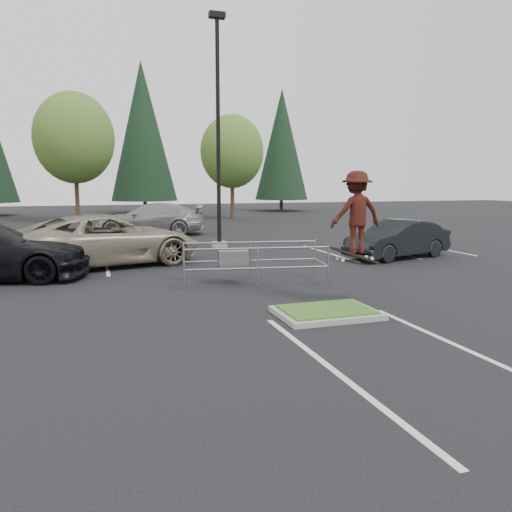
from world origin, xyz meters
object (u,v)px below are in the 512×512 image
object	(u,v)px
skateboarder	(356,213)
car_r_charc	(398,239)
light_pole	(218,146)
cart_corral	(238,259)
decid_b	(74,141)
car_far_silver	(151,219)
conif_c	(282,145)
car_l_tan	(106,240)
decid_c	(232,154)
conif_b	(143,131)

from	to	relation	value
skateboarder	car_r_charc	bearing A→B (deg)	-131.61
light_pole	skateboarder	xyz separation A→B (m)	(0.70, -11.08, -2.34)
cart_corral	decid_b	bearing A→B (deg)	110.21
decid_b	car_r_charc	distance (m)	27.17
car_r_charc	car_far_silver	size ratio (longest dim) A/B	0.74
car_r_charc	car_far_silver	xyz separation A→B (m)	(-8.23, 12.15, 0.14)
conif_c	skateboarder	distance (m)	40.91
light_pole	car_r_charc	xyz separation A→B (m)	(6.00, -5.00, -3.81)
skateboarder	conif_c	bearing A→B (deg)	-108.89
skateboarder	car_r_charc	xyz separation A→B (m)	(5.30, 6.08, -1.47)
decid_b	car_l_tan	xyz separation A→B (m)	(1.51, -21.91, -5.13)
cart_corral	car_l_tan	world-z (taller)	car_l_tan
decid_b	cart_corral	size ratio (longest dim) A/B	2.21
decid_c	car_far_silver	bearing A→B (deg)	-125.86
car_l_tan	car_r_charc	distance (m)	11.12
conif_b	car_r_charc	size ratio (longest dim) A/B	3.19
conif_c	skateboarder	xyz separation A→B (m)	(-12.80, -38.58, -4.63)
car_l_tan	car_r_charc	world-z (taller)	car_l_tan
decid_b	cart_corral	world-z (taller)	decid_b
light_pole	conif_b	distance (m)	28.69
light_pole	car_r_charc	distance (m)	8.69
light_pole	cart_corral	world-z (taller)	light_pole
decid_b	skateboarder	size ratio (longest dim) A/B	4.21
car_r_charc	car_far_silver	world-z (taller)	car_far_silver
decid_c	skateboarder	xyz separation A→B (m)	(-4.79, -28.91, -3.03)
conif_c	car_far_silver	bearing A→B (deg)	-127.70
decid_c	car_l_tan	size ratio (longest dim) A/B	1.27
decid_b	skateboarder	world-z (taller)	decid_b
decid_b	car_r_charc	world-z (taller)	decid_b
light_pole	conif_c	size ratio (longest dim) A/B	0.81
decid_c	decid_b	bearing A→B (deg)	176.66
conif_b	conif_c	bearing A→B (deg)	-4.09
light_pole	decid_c	bearing A→B (deg)	72.89
conif_b	cart_corral	world-z (taller)	conif_b
car_l_tan	skateboarder	bearing A→B (deg)	-158.53
decid_b	decid_c	xyz separation A→B (m)	(12.00, -0.70, -0.79)
cart_corral	skateboarder	size ratio (longest dim) A/B	1.90
decid_b	car_far_silver	xyz separation A→B (m)	(4.28, -11.38, -5.15)
skateboarder	car_far_silver	bearing A→B (deg)	-81.41
car_l_tan	car_r_charc	size ratio (longest dim) A/B	1.45
conif_c	conif_b	bearing A→B (deg)	175.91
cart_corral	car_far_silver	xyz separation A→B (m)	(-0.84, 15.08, 0.15)
conif_b	car_far_silver	bearing A→B (deg)	-94.62
decid_c	car_far_silver	xyz separation A→B (m)	(-7.72, -10.68, -4.36)
decid_c	car_far_silver	size ratio (longest dim) A/B	1.36
skateboarder	decid_b	bearing A→B (deg)	-76.85
light_pole	decid_c	size ratio (longest dim) A/B	1.21
light_pole	conif_b	bearing A→B (deg)	91.01
decid_b	conif_c	distance (m)	21.94
decid_c	conif_b	world-z (taller)	conif_b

